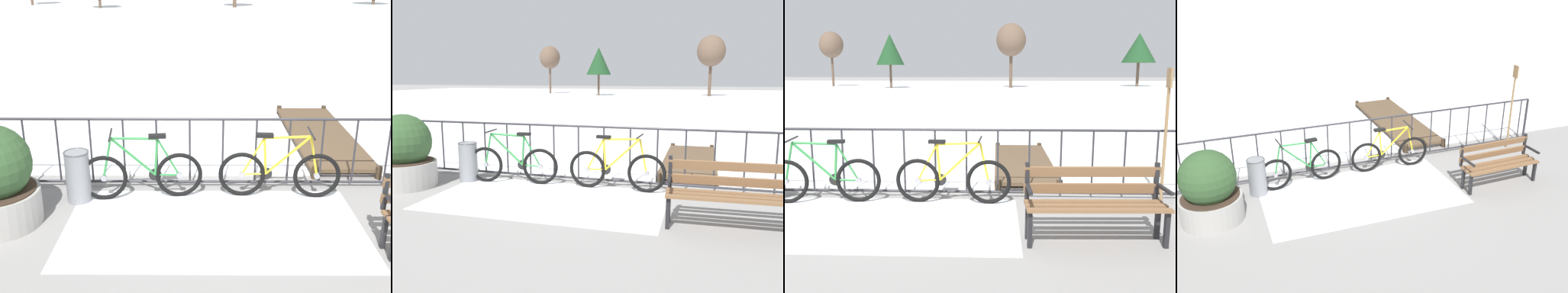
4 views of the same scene
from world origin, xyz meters
The scene contains 13 objects.
ground_plane centered at (0.00, 0.00, 0.00)m, with size 160.00×160.00×0.00m, color gray.
frozen_pond centered at (0.00, 28.40, 0.01)m, with size 80.00×56.00×0.03m, color white.
snow_patch centered at (-0.16, -1.20, 0.00)m, with size 3.75×2.05×0.01m, color white.
railing_fence centered at (0.00, 0.00, 0.56)m, with size 9.06×0.06×1.07m.
bicycle_near_railing centered at (-1.14, -0.39, 0.37)m, with size 1.71×0.52×0.97m.
bicycle_second centered at (0.78, -0.33, 0.37)m, with size 1.71×0.52×0.97m.
park_bench centered at (2.55, -1.69, 0.51)m, with size 1.62×0.53×0.89m.
oar_upright centered at (3.85, -0.25, 1.14)m, with size 0.04×0.16×1.98m.
wooden_dock centered at (1.94, 2.05, 0.12)m, with size 1.10×3.60×0.20m.
tree_far_west centered at (15.61, 39.21, 3.84)m, with size 3.36×3.36×5.32m.
tree_west_mid centered at (-15.25, 38.25, 4.14)m, with size 2.35×2.35×5.47m.
tree_centre centered at (-8.50, 34.81, 3.55)m, with size 2.57×2.57×4.97m.
tree_east_mid centered at (2.70, 35.68, 4.43)m, with size 2.75×2.75×5.97m.
Camera 3 is at (1.42, -6.63, 1.99)m, focal length 40.70 mm.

